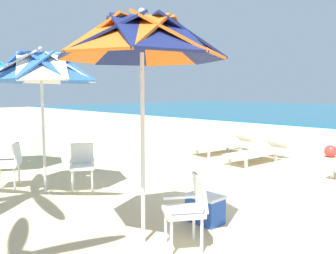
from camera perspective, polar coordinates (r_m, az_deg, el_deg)
ground_plane at (r=7.06m, az=13.70°, el=-9.41°), size 80.00×80.00×0.00m
beach_umbrella_0 at (r=4.09m, az=-4.34°, el=13.87°), size 1.99×1.99×2.79m
plastic_chair_0 at (r=4.14m, az=3.49°, el=-13.00°), size 0.62×0.63×0.87m
beach_umbrella_1 at (r=6.49m, az=-20.25°, el=8.91°), size 1.96×1.96×2.62m
plastic_chair_1 at (r=6.71m, az=-14.02°, el=-5.83°), size 0.62×0.61×0.87m
plastic_chair_2 at (r=7.28m, az=-24.65°, el=-5.30°), size 0.62×0.63×0.87m
sun_lounger_1 at (r=9.39m, az=14.70°, el=-3.90°), size 0.78×2.18×0.62m
sun_lounger_2 at (r=10.49m, az=9.23°, el=-2.78°), size 0.93×2.21×0.62m
cooler_box at (r=5.00m, az=6.16°, el=-13.24°), size 0.50×0.34×0.40m
beach_ball at (r=10.78m, az=25.30°, el=-3.64°), size 0.34×0.34×0.34m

